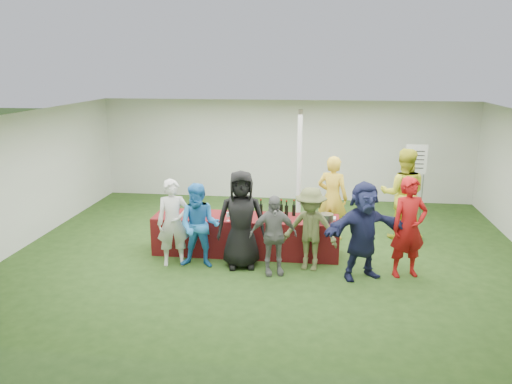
# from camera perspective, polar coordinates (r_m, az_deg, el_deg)

# --- Properties ---
(ground) EXTENTS (60.00, 60.00, 0.00)m
(ground) POSITION_cam_1_polar(r_m,az_deg,el_deg) (10.09, 1.63, -6.63)
(ground) COLOR #284719
(ground) RESTS_ON ground
(tent) EXTENTS (10.00, 10.00, 10.00)m
(tent) POSITION_cam_1_polar(r_m,az_deg,el_deg) (10.82, 4.94, 2.24)
(tent) COLOR white
(tent) RESTS_ON ground
(serving_table) EXTENTS (3.60, 0.80, 0.75)m
(serving_table) POSITION_cam_1_polar(r_m,az_deg,el_deg) (9.82, -1.16, -4.91)
(serving_table) COLOR maroon
(serving_table) RESTS_ON ground
(wine_bottles) EXTENTS (0.71, 0.13, 0.32)m
(wine_bottles) POSITION_cam_1_polar(r_m,az_deg,el_deg) (9.74, 2.49, -2.02)
(wine_bottles) COLOR black
(wine_bottles) RESTS_ON serving_table
(wine_glasses) EXTENTS (1.13, 0.14, 0.16)m
(wine_glasses) POSITION_cam_1_polar(r_m,az_deg,el_deg) (9.58, -6.62, -2.44)
(wine_glasses) COLOR silver
(wine_glasses) RESTS_ON serving_table
(water_bottle) EXTENTS (0.07, 0.07, 0.23)m
(water_bottle) POSITION_cam_1_polar(r_m,az_deg,el_deg) (9.75, -1.28, -2.10)
(water_bottle) COLOR silver
(water_bottle) RESTS_ON serving_table
(bar_towel) EXTENTS (0.25, 0.18, 0.03)m
(bar_towel) POSITION_cam_1_polar(r_m,az_deg,el_deg) (9.65, 8.36, -2.98)
(bar_towel) COLOR white
(bar_towel) RESTS_ON serving_table
(dump_bucket) EXTENTS (0.26, 0.26, 0.18)m
(dump_bucket) POSITION_cam_1_polar(r_m,az_deg,el_deg) (9.37, 8.05, -3.02)
(dump_bucket) COLOR slate
(dump_bucket) RESTS_ON serving_table
(wine_list_sign) EXTENTS (0.50, 0.03, 1.80)m
(wine_list_sign) POSITION_cam_1_polar(r_m,az_deg,el_deg) (12.32, 17.78, 2.94)
(wine_list_sign) COLOR slate
(wine_list_sign) RESTS_ON ground
(staff_pourer) EXTENTS (0.76, 0.62, 1.79)m
(staff_pourer) POSITION_cam_1_polar(r_m,az_deg,el_deg) (10.60, 8.72, -0.66)
(staff_pourer) COLOR gold
(staff_pourer) RESTS_ON ground
(staff_back) EXTENTS (1.01, 0.83, 1.94)m
(staff_back) POSITION_cam_1_polar(r_m,az_deg,el_deg) (10.92, 16.44, -0.24)
(staff_back) COLOR gold
(staff_back) RESTS_ON ground
(customer_0) EXTENTS (0.68, 0.55, 1.62)m
(customer_0) POSITION_cam_1_polar(r_m,az_deg,el_deg) (9.26, -9.45, -3.49)
(customer_0) COLOR silver
(customer_0) RESTS_ON ground
(customer_1) EXTENTS (0.76, 0.60, 1.57)m
(customer_1) POSITION_cam_1_polar(r_m,az_deg,el_deg) (9.10, -6.48, -3.87)
(customer_1) COLOR #277ACB
(customer_1) RESTS_ON ground
(customer_2) EXTENTS (0.97, 0.73, 1.80)m
(customer_2) POSITION_cam_1_polar(r_m,az_deg,el_deg) (9.01, -1.71, -3.18)
(customer_2) COLOR black
(customer_2) RESTS_ON ground
(customer_3) EXTENTS (0.91, 0.57, 1.44)m
(customer_3) POSITION_cam_1_polar(r_m,az_deg,el_deg) (8.77, 1.97, -4.94)
(customer_3) COLOR slate
(customer_3) RESTS_ON ground
(customer_4) EXTENTS (1.09, 0.77, 1.53)m
(customer_4) POSITION_cam_1_polar(r_m,az_deg,el_deg) (8.98, 6.23, -4.24)
(customer_4) COLOR #535930
(customer_4) RESTS_ON ground
(customer_5) EXTENTS (1.66, 1.14, 1.72)m
(customer_5) POSITION_cam_1_polar(r_m,az_deg,el_deg) (8.75, 12.15, -4.33)
(customer_5) COLOR #1B2046
(customer_5) RESTS_ON ground
(customer_6) EXTENTS (0.75, 0.61, 1.78)m
(customer_6) POSITION_cam_1_polar(r_m,az_deg,el_deg) (9.02, 17.05, -3.90)
(customer_6) COLOR #9F1010
(customer_6) RESTS_ON ground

